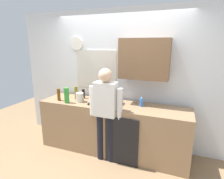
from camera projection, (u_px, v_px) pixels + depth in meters
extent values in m
plane|color=#8C6D4C|center=(106.00, 159.00, 3.20)|extent=(8.00, 8.00, 0.00)
cube|color=#937251|center=(112.00, 128.00, 3.36)|extent=(2.70, 0.64, 0.92)
cube|color=black|center=(121.00, 142.00, 2.97)|extent=(0.56, 0.02, 0.83)
cube|color=silver|center=(120.00, 79.00, 3.54)|extent=(4.30, 0.10, 2.60)
cube|color=beige|center=(96.00, 70.00, 3.61)|extent=(0.86, 0.02, 0.76)
cube|color=#8CA5C6|center=(96.00, 70.00, 3.61)|extent=(0.80, 0.02, 0.70)
cube|color=brown|center=(144.00, 59.00, 3.07)|extent=(0.84, 0.32, 0.68)
cylinder|color=silver|center=(77.00, 44.00, 3.62)|extent=(0.26, 0.03, 0.26)
cube|color=black|center=(95.00, 103.00, 3.25)|extent=(0.20, 0.20, 0.03)
cube|color=black|center=(96.00, 94.00, 3.27)|extent=(0.18, 0.08, 0.28)
cylinder|color=black|center=(94.00, 100.00, 3.21)|extent=(0.11, 0.11, 0.11)
cylinder|color=black|center=(95.00, 87.00, 3.18)|extent=(0.17, 0.17, 0.03)
cylinder|color=olive|center=(76.00, 93.00, 3.52)|extent=(0.06, 0.06, 0.25)
cylinder|color=brown|center=(59.00, 95.00, 3.43)|extent=(0.06, 0.06, 0.23)
cylinder|color=black|center=(83.00, 94.00, 3.59)|extent=(0.06, 0.06, 0.18)
cylinder|color=#2D8C33|center=(67.00, 95.00, 3.29)|extent=(0.09, 0.09, 0.28)
cylinder|color=yellow|center=(66.00, 93.00, 3.82)|extent=(0.07, 0.07, 0.09)
cylinder|color=#4C72A5|center=(117.00, 102.00, 3.26)|extent=(0.22, 0.22, 0.08)
cylinder|color=blue|center=(141.00, 102.00, 3.12)|extent=(0.06, 0.06, 0.15)
cone|color=white|center=(142.00, 97.00, 3.10)|extent=(0.02, 0.02, 0.03)
cylinder|color=silver|center=(80.00, 97.00, 3.36)|extent=(0.14, 0.14, 0.17)
cylinder|color=black|center=(101.00, 137.00, 3.13)|extent=(0.12, 0.12, 0.82)
cylinder|color=black|center=(111.00, 139.00, 3.06)|extent=(0.12, 0.12, 0.82)
cube|color=white|center=(106.00, 99.00, 2.93)|extent=(0.36, 0.20, 0.56)
sphere|color=#D8AD8C|center=(105.00, 75.00, 2.83)|extent=(0.22, 0.22, 0.22)
cylinder|color=white|center=(92.00, 101.00, 3.02)|extent=(0.09, 0.09, 0.50)
cylinder|color=white|center=(120.00, 104.00, 2.86)|extent=(0.09, 0.09, 0.50)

